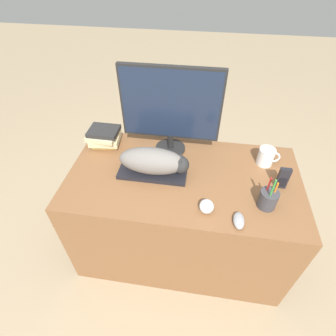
# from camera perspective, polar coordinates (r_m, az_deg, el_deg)

# --- Properties ---
(ground_plane) EXTENTS (12.00, 12.00, 0.00)m
(ground_plane) POSITION_cam_1_polar(r_m,az_deg,el_deg) (1.96, 1.20, -25.10)
(ground_plane) COLOR #998466
(desk) EXTENTS (1.36, 0.73, 0.74)m
(desk) POSITION_cam_1_polar(r_m,az_deg,el_deg) (1.82, 2.96, -10.00)
(desk) COLOR brown
(desk) RESTS_ON ground_plane
(keyboard) EXTENTS (0.40, 0.16, 0.02)m
(keyboard) POSITION_cam_1_polar(r_m,az_deg,el_deg) (1.54, -3.35, -0.95)
(keyboard) COLOR black
(keyboard) RESTS_ON desk
(cat) EXTENTS (0.40, 0.16, 0.16)m
(cat) POSITION_cam_1_polar(r_m,az_deg,el_deg) (1.48, -2.84, 1.48)
(cat) COLOR #66605B
(cat) RESTS_ON keyboard
(monitor) EXTENTS (0.58, 0.19, 0.55)m
(monitor) POSITION_cam_1_polar(r_m,az_deg,el_deg) (1.54, 0.57, 13.07)
(monitor) COLOR black
(monitor) RESTS_ON desk
(computer_mouse) EXTENTS (0.05, 0.10, 0.03)m
(computer_mouse) POSITION_cam_1_polar(r_m,az_deg,el_deg) (1.35, 15.15, -10.97)
(computer_mouse) COLOR gray
(computer_mouse) RESTS_ON desk
(coffee_mug) EXTENTS (0.13, 0.10, 0.11)m
(coffee_mug) POSITION_cam_1_polar(r_m,az_deg,el_deg) (1.69, 20.60, 2.35)
(coffee_mug) COLOR silver
(coffee_mug) RESTS_ON desk
(pen_cup) EXTENTS (0.09, 0.09, 0.21)m
(pen_cup) POSITION_cam_1_polar(r_m,az_deg,el_deg) (1.44, 20.94, -6.30)
(pen_cup) COLOR #38383D
(pen_cup) RESTS_ON desk
(baseball) EXTENTS (0.07, 0.07, 0.07)m
(baseball) POSITION_cam_1_polar(r_m,az_deg,el_deg) (1.35, 8.38, -8.26)
(baseball) COLOR silver
(baseball) RESTS_ON desk
(phone) EXTENTS (0.06, 0.03, 0.14)m
(phone) POSITION_cam_1_polar(r_m,az_deg,el_deg) (1.55, 23.74, -2.07)
(phone) COLOR black
(phone) RESTS_ON desk
(book_stack) EXTENTS (0.20, 0.19, 0.12)m
(book_stack) POSITION_cam_1_polar(r_m,az_deg,el_deg) (1.77, -13.67, 6.66)
(book_stack) COLOR #CCC14C
(book_stack) RESTS_ON desk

